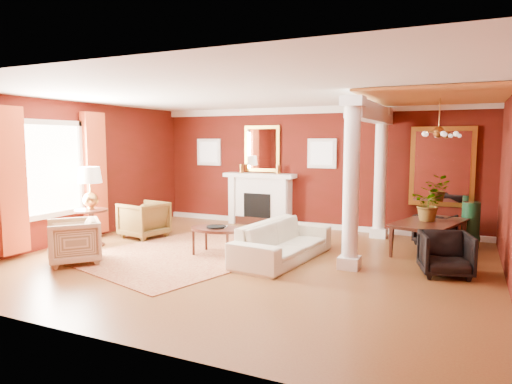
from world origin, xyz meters
The scene contains 27 objects.
ground centered at (0.00, 0.00, 0.00)m, with size 8.00×8.00×0.00m, color brown.
room_shell centered at (0.00, 0.00, 2.02)m, with size 8.04×7.04×2.92m.
fireplace centered at (-1.30, 3.32, 0.65)m, with size 1.85×0.42×1.29m.
overmantel_mirror centered at (-1.30, 3.45, 1.90)m, with size 0.95×0.07×1.15m.
flank_window_left centered at (-2.85, 3.46, 1.80)m, with size 0.70×0.07×0.70m.
flank_window_right centered at (0.25, 3.46, 1.80)m, with size 0.70×0.07×0.70m.
left_window centered at (-3.89, -0.60, 1.42)m, with size 0.21×2.55×2.60m.
column_front centered at (1.70, 0.30, 1.43)m, with size 0.36×0.36×2.80m.
column_back centered at (1.70, 3.00, 1.43)m, with size 0.36×0.36×2.80m.
header_beam centered at (1.70, 1.90, 2.62)m, with size 0.30×3.20×0.32m, color white.
amber_ceiling centered at (2.85, 1.75, 2.87)m, with size 2.30×3.40×0.04m, color #DC8B40.
dining_mirror centered at (2.90, 3.45, 1.55)m, with size 1.30×0.07×1.70m.
chandelier centered at (2.90, 1.80, 2.25)m, with size 0.60×0.62×0.75m.
crown_trim centered at (0.00, 3.46, 2.82)m, with size 8.00×0.08×0.16m, color white.
base_trim centered at (0.00, 3.46, 0.06)m, with size 8.00×0.08×0.12m, color white.
rug centered at (-1.24, 0.08, 0.01)m, with size 2.94×3.92×0.02m, color maroon.
sofa centered at (0.50, 0.36, 0.45)m, with size 2.31×0.67×0.90m, color #F4EDCD.
armchair_leopard centered at (-2.94, 0.83, 0.43)m, with size 0.84×0.79×0.87m, color black.
armchair_stripe centered at (-2.67, -1.37, 0.42)m, with size 0.82×0.76×0.84m, color #CCAC88.
coffee_table centered at (-0.73, 0.15, 0.46)m, with size 1.01×1.01×0.51m.
coffee_book centered at (-0.74, 0.20, 0.63)m, with size 0.18×0.02×0.25m, color black.
side_table centered at (-3.36, -0.26, 1.08)m, with size 0.64×0.64×1.59m.
dining_table centered at (2.83, 1.96, 0.48)m, with size 1.71×0.60×0.96m, color black.
dining_chair_near centered at (3.15, 0.54, 0.38)m, with size 0.73×0.68×0.75m, color black.
dining_chair_far centered at (2.86, 2.77, 0.35)m, with size 0.67×0.63×0.69m, color black.
green_urn centered at (3.50, 2.80, 0.36)m, with size 0.38×0.38×0.91m.
potted_plant centered at (2.78, 1.98, 1.21)m, with size 0.58×0.65×0.51m, color #26591E.
Camera 1 is at (3.40, -7.00, 2.10)m, focal length 32.00 mm.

